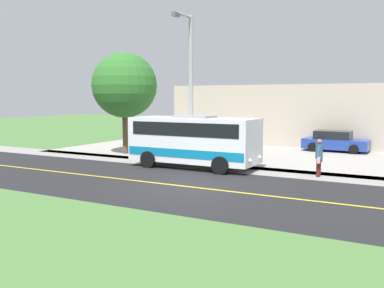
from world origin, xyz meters
TOP-DOWN VIEW (x-y plane):
  - ground_plane at (0.00, 0.00)m, footprint 120.00×120.00m
  - road_surface at (0.00, 0.00)m, footprint 8.00×100.00m
  - sidewalk at (-5.20, 0.00)m, footprint 2.40×100.00m
  - parking_lot_surface at (-12.40, 3.00)m, footprint 14.00×36.00m
  - road_centre_line at (0.00, 0.00)m, footprint 0.16×100.00m
  - shuttle_bus_front at (-4.55, -2.09)m, footprint 2.76×7.01m
  - pedestrian_with_bags at (-5.01, 4.42)m, footprint 0.72×0.34m
  - street_light_pole at (-4.88, -2.53)m, footprint 1.97×0.24m
  - parked_car_near at (-15.32, 3.36)m, footprint 2.13×4.46m
  - tree_curbside at (-7.40, -8.88)m, footprint 4.33×4.33m
  - commercial_building at (-21.40, -1.28)m, footprint 10.00×18.27m

SIDE VIEW (x-z plane):
  - ground_plane at x=0.00m, z-range 0.00..0.00m
  - sidewalk at x=-5.20m, z-range 0.00..0.01m
  - parking_lot_surface at x=-12.40m, z-range 0.00..0.01m
  - road_surface at x=0.00m, z-range 0.00..0.01m
  - road_centre_line at x=0.00m, z-range 0.01..0.01m
  - parked_car_near at x=-15.32m, z-range -0.04..1.41m
  - pedestrian_with_bags at x=-5.01m, z-range 0.07..1.88m
  - shuttle_bus_front at x=-4.55m, z-range 0.14..2.96m
  - commercial_building at x=-21.40m, z-range 0.00..4.77m
  - street_light_pole at x=-4.88m, z-range 0.41..8.57m
  - tree_curbside at x=-7.40m, z-range 1.19..7.93m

